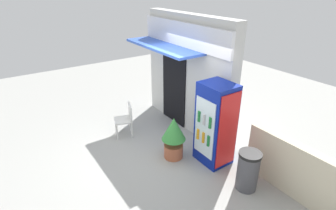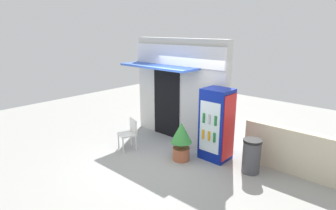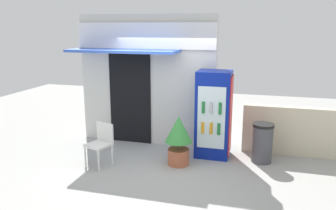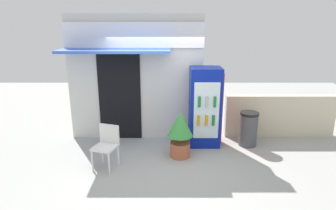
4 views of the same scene
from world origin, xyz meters
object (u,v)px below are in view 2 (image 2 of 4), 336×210
(potted_plant_near_shop, at_px, (181,139))
(trash_bin, at_px, (251,156))
(plastic_chair, at_px, (130,132))
(drink_cooler, at_px, (217,125))

(potted_plant_near_shop, distance_m, trash_bin, 1.74)
(plastic_chair, bearing_deg, trash_bin, 18.52)
(potted_plant_near_shop, bearing_deg, trash_bin, 19.92)
(potted_plant_near_shop, xyz_separation_m, trash_bin, (1.63, 0.59, -0.17))
(drink_cooler, relative_size, potted_plant_near_shop, 1.83)
(trash_bin, bearing_deg, drink_cooler, 175.68)
(drink_cooler, distance_m, trash_bin, 1.15)
(plastic_chair, xyz_separation_m, potted_plant_near_shop, (1.48, 0.45, 0.07))
(drink_cooler, bearing_deg, trash_bin, -4.32)
(drink_cooler, height_order, trash_bin, drink_cooler)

